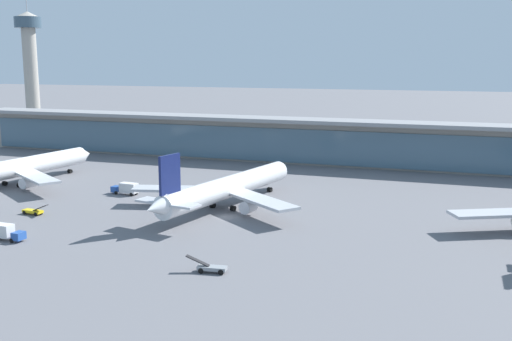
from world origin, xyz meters
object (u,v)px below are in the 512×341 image
airliner_centre_stand (226,188)px  service_truck_by_tail_blue (126,188)px  airliner_left_stand (15,168)px  service_truck_under_wing_yellow (33,211)px  control_tower (30,62)px  service_truck_on_taxiway_grey (211,268)px  service_truck_near_nose_blue (5,232)px

airliner_centre_stand → service_truck_by_tail_blue: size_ratio=7.74×
airliner_left_stand → service_truck_under_wing_yellow: airliner_left_stand is taller
service_truck_by_tail_blue → control_tower: size_ratio=0.12×
service_truck_under_wing_yellow → airliner_centre_stand: bearing=27.5°
service_truck_under_wing_yellow → service_truck_on_taxiway_grey: (52.92, -21.30, 0.00)m
service_truck_by_tail_blue → service_truck_near_nose_blue: bearing=-90.8°
airliner_left_stand → service_truck_by_tail_blue: size_ratio=7.78×
service_truck_by_tail_blue → control_tower: (-111.67, 101.17, 31.84)m
airliner_centre_stand → service_truck_near_nose_blue: (-30.52, -38.09, -3.18)m
airliner_centre_stand → control_tower: (-141.59, 106.08, 28.65)m
service_truck_on_taxiway_grey → control_tower: control_tower is taller
control_tower → airliner_left_stand: bearing=-52.9°
airliner_left_stand → control_tower: control_tower is taller
service_truck_near_nose_blue → service_truck_under_wing_yellow: 19.71m
service_truck_under_wing_yellow → service_truck_by_tail_blue: bearing=70.8°
airliner_centre_stand → service_truck_by_tail_blue: (-29.93, 4.91, -3.18)m
airliner_centre_stand → control_tower: 179.23m
airliner_left_stand → service_truck_on_taxiway_grey: (79.13, -46.14, -4.07)m
airliner_left_stand → airliner_centre_stand: size_ratio=1.01×
service_truck_near_nose_blue → service_truck_on_taxiway_grey: service_truck_near_nose_blue is taller
airliner_centre_stand → service_truck_near_nose_blue: 48.91m
service_truck_by_tail_blue → service_truck_on_taxiway_grey: size_ratio=1.08×
service_truck_near_nose_blue → service_truck_by_tail_blue: size_ratio=0.99×
airliner_left_stand → airliner_centre_stand: (64.85, -4.69, 0.00)m
airliner_left_stand → service_truck_near_nose_blue: 54.94m
airliner_centre_stand → service_truck_under_wing_yellow: 43.77m
airliner_left_stand → service_truck_by_tail_blue: 35.07m
service_truck_near_nose_blue → airliner_left_stand: bearing=128.7°
airliner_centre_stand → service_truck_under_wing_yellow: size_ratio=8.37×
service_truck_under_wing_yellow → service_truck_near_nose_blue: bearing=-65.7°
airliner_left_stand → service_truck_on_taxiway_grey: airliner_left_stand is taller
service_truck_near_nose_blue → service_truck_by_tail_blue: 43.00m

